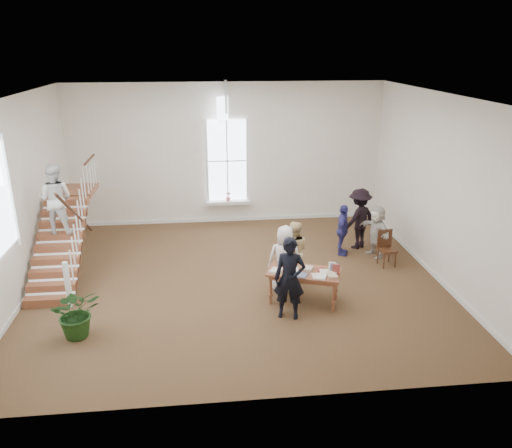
{
  "coord_description": "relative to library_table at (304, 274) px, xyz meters",
  "views": [
    {
      "loc": [
        -0.77,
        -11.28,
        5.59
      ],
      "look_at": [
        0.49,
        0.4,
        1.33
      ],
      "focal_mm": 35.0,
      "sensor_mm": 36.0,
      "label": 1
    }
  ],
  "objects": [
    {
      "name": "woman_cluster_b",
      "position": [
        2.19,
        3.01,
        0.2
      ],
      "size": [
        1.31,
        1.16,
        1.76
      ],
      "primitive_type": "imported",
      "rotation": [
        0.0,
        0.0,
        3.7
      ],
      "color": "black",
      "rests_on": "ground"
    },
    {
      "name": "woman_cluster_a",
      "position": [
        1.59,
        2.56,
        0.05
      ],
      "size": [
        0.62,
        0.92,
        1.45
      ],
      "primitive_type": "imported",
      "rotation": [
        0.0,
        0.0,
        1.22
      ],
      "color": "navy",
      "rests_on": "ground"
    },
    {
      "name": "woman_cluster_c",
      "position": [
        2.49,
        2.36,
        0.05
      ],
      "size": [
        0.78,
        1.41,
        1.45
      ],
      "primitive_type": "imported",
      "rotation": [
        0.0,
        0.0,
        4.99
      ],
      "color": "beige",
      "rests_on": "ground"
    },
    {
      "name": "floor_plant",
      "position": [
        -4.81,
        -0.93,
        -0.15
      ],
      "size": [
        1.18,
        1.1,
        1.06
      ],
      "primitive_type": "imported",
      "rotation": [
        0.0,
        0.0,
        0.34
      ],
      "color": "#173711",
      "rests_on": "ground"
    },
    {
      "name": "police_officer",
      "position": [
        -0.45,
        -0.64,
        0.23
      ],
      "size": [
        0.76,
        0.6,
        1.82
      ],
      "primitive_type": "imported",
      "rotation": [
        0.0,
        0.0,
        -0.27
      ],
      "color": "black",
      "rests_on": "ground"
    },
    {
      "name": "elderly_woman",
      "position": [
        -0.35,
        0.61,
        0.13
      ],
      "size": [
        0.88,
        0.67,
        1.62
      ],
      "primitive_type": "imported",
      "rotation": [
        0.0,
        0.0,
        2.93
      ],
      "color": "silver",
      "rests_on": "ground"
    },
    {
      "name": "person_yellow",
      "position": [
        -0.05,
        1.11,
        0.1
      ],
      "size": [
        0.85,
        0.72,
        1.55
      ],
      "primitive_type": "imported",
      "rotation": [
        0.0,
        0.0,
        2.95
      ],
      "color": "beige",
      "rests_on": "ground"
    },
    {
      "name": "side_chair",
      "position": [
        2.58,
        1.78,
        -0.15
      ],
      "size": [
        0.48,
        0.48,
        0.96
      ],
      "rotation": [
        0.0,
        0.0,
        0.16
      ],
      "color": "#321D0D",
      "rests_on": "ground"
    },
    {
      "name": "library_table",
      "position": [
        0.0,
        0.0,
        0.0
      ],
      "size": [
        1.8,
        1.31,
        0.82
      ],
      "rotation": [
        0.0,
        0.0,
        -0.35
      ],
      "color": "brown",
      "rests_on": "ground"
    },
    {
      "name": "room_shell",
      "position": [
        -1.41,
        5.64,
        -0.28
      ],
      "size": [
        10.49,
        10.0,
        10.0
      ],
      "color": "white",
      "rests_on": "ground"
    },
    {
      "name": "ground",
      "position": [
        -1.41,
        1.25,
        -0.68
      ],
      "size": [
        10.0,
        10.0,
        0.0
      ],
      "primitive_type": "plane",
      "color": "#432E1A",
      "rests_on": "ground"
    },
    {
      "name": "staircase",
      "position": [
        -5.75,
        2.0,
        0.94
      ],
      "size": [
        1.1,
        4.1,
        2.92
      ],
      "color": "brown",
      "rests_on": "ground"
    }
  ]
}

